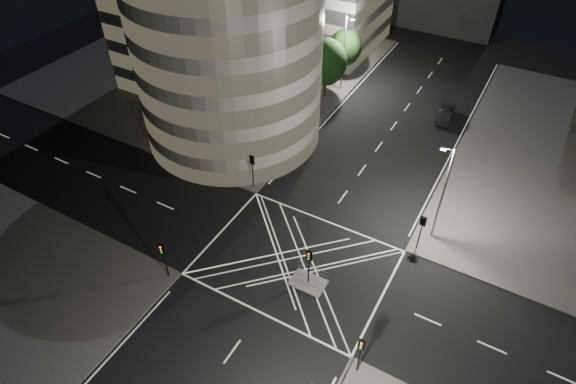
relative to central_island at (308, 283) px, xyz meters
The scene contains 20 objects.
ground 2.50m from the central_island, 143.13° to the left, with size 120.00×120.00×0.00m, color black.
sidewalk_far_left 42.11m from the central_island, 137.41° to the left, with size 42.00×42.00×0.15m, color #504D4B.
central_island is the anchor object (origin of this frame).
office_tower_curved 32.93m from the central_island, 138.33° to the left, with size 30.00×29.00×27.20m.
tree_a 16.92m from the central_island, 139.97° to the left, with size 4.80×4.80×7.16m.
tree_b 21.29m from the central_island, 127.15° to the left, with size 5.25×5.25×7.93m.
tree_c 26.23m from the central_island, 119.05° to the left, with size 4.41×4.41×7.51m.
tree_d 31.51m from the central_island, 113.68° to the left, with size 5.26×5.26×7.90m.
tree_e 36.97m from the central_island, 109.92° to the left, with size 4.33×4.33×6.93m.
traffic_signal_fl 13.91m from the central_island, 142.46° to the left, with size 0.55×0.22×4.00m.
traffic_signal_nl 12.36m from the central_island, 153.86° to the right, with size 0.55×0.22×4.00m.
traffic_signal_fr 11.10m from the central_island, 50.67° to the left, with size 0.55×0.22×4.00m.
traffic_signal_nr 9.08m from the central_island, 37.93° to the right, with size 0.55×0.22×4.00m.
traffic_signal_island 2.84m from the central_island, ahead, with size 0.55×0.22×4.00m.
street_lamp_left_near 18.52m from the central_island, 130.27° to the left, with size 1.25×0.25×10.00m.
street_lamp_left_far 33.95m from the central_island, 109.95° to the left, with size 1.25×0.25×10.00m.
street_lamp_right_far 13.98m from the central_island, 54.70° to the left, with size 1.25×0.25×10.00m.
railing_island_south 1.10m from the central_island, 90.00° to the right, with size 2.80×0.06×1.10m, color slate.
railing_island_north 1.10m from the central_island, 90.00° to the left, with size 2.80×0.06×1.10m, color slate.
sedan 31.14m from the central_island, 84.51° to the left, with size 1.66×4.75×1.57m, color black.
Camera 1 is at (13.09, -24.61, 33.04)m, focal length 30.00 mm.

